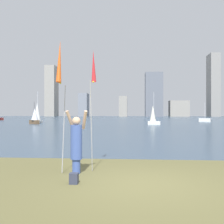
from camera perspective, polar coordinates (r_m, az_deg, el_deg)
The scene contains 15 objects.
ground at distance 58.08m, azimuth 4.68°, elevation -1.95°, with size 120.00×138.00×0.12m.
person at distance 8.39m, azimuth -7.62°, elevation -6.44°, with size 0.72×0.53×1.96m.
kite_flag_left at distance 8.26m, azimuth -11.13°, elevation 9.95°, with size 0.16×0.89×4.07m.
kite_flag_right at distance 8.99m, azimuth -3.99°, elevation 9.03°, with size 0.16×0.87×3.95m.
bag at distance 7.34m, azimuth -8.14°, elevation -13.88°, with size 0.22×0.19×0.29m.
sailboat_1 at distance 44.30m, azimuth -16.21°, elevation -0.90°, with size 2.07×1.88×3.59m.
sailboat_5 at distance 55.33m, azimuth 19.21°, elevation -1.60°, with size 2.27×1.51×3.82m.
sailboat_6 at distance 40.90m, azimuth 8.79°, elevation -0.85°, with size 1.86×0.93×4.89m.
sailboat_7 at distance 47.59m, azimuth -15.68°, elevation -0.26°, with size 1.35×2.56×5.48m.
skyline_tower_0 at distance 123.89m, azimuth -12.78°, elevation 4.34°, with size 4.43×7.14×22.64m.
skyline_tower_1 at distance 119.18m, azimuth -6.07°, elevation 1.52°, with size 3.89×6.47×10.18m.
skyline_tower_2 at distance 113.28m, azimuth 2.39°, elevation 1.21°, with size 3.48×3.87×8.64m.
skyline_tower_3 at distance 114.41m, azimuth 8.92°, elevation 3.67°, with size 7.22×6.78×18.51m.
skyline_tower_4 at distance 116.25m, azimuth 14.09°, elevation 0.70°, with size 7.95×6.20×6.70m.
skyline_tower_5 at distance 119.53m, azimuth 20.82°, elevation 5.32°, with size 3.83×7.36×26.05m.
Camera 1 is at (-0.24, -7.09, 1.90)m, focal length 42.79 mm.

